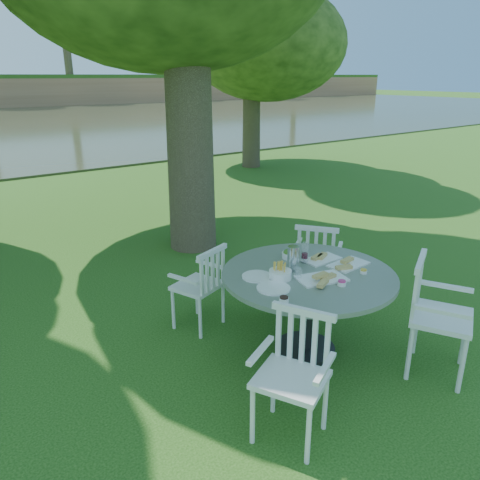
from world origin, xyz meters
The scene contains 7 objects.
ground centered at (0.00, 0.00, 0.00)m, with size 140.00×140.00×0.00m, color #163F0D.
table centered at (0.07, -0.72, 0.65)m, with size 1.54×1.54×0.79m.
chair_ne centered at (0.87, -0.06, 0.54)m, with size 0.62×0.63×0.92m.
chair_nw centered at (-0.45, 0.19, 0.51)m, with size 0.55×0.53×0.87m.
chair_sw centered at (-0.72, -1.40, 0.54)m, with size 0.59×0.61×0.92m.
chair_se centered at (0.69, -1.54, 0.60)m, with size 0.67×0.66×1.01m.
tableware centered at (0.02, -0.65, 0.83)m, with size 1.21×0.83×0.21m.
Camera 1 is at (-2.70, -3.38, 2.43)m, focal length 35.00 mm.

